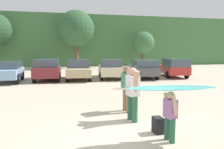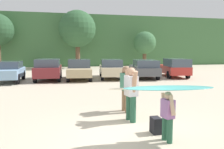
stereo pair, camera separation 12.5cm
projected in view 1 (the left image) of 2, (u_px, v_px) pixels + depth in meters
The scene contains 16 objects.
ground_plane at pixel (135, 136), 6.03m from camera, with size 120.00×120.00×0.00m, color beige.
hillside_ridge at pixel (70, 42), 37.18m from camera, with size 108.00×12.00×7.39m, color #427042.
tree_right at pixel (76, 29), 28.80m from camera, with size 4.73×4.73×7.41m.
tree_ridge_back at pixel (143, 43), 30.86m from camera, with size 3.06×3.06×4.86m.
parked_car_sky_blue at pixel (8, 71), 16.25m from camera, with size 1.80×3.97×1.49m.
parked_car_maroon at pixel (47, 69), 17.23m from camera, with size 2.00×4.09×1.64m.
parked_car_tan at pixel (79, 69), 17.72m from camera, with size 2.14×4.30×1.59m.
parked_car_champagne at pixel (110, 68), 18.51m from camera, with size 2.33×4.66×1.56m.
parked_car_dark_gray at pixel (143, 68), 18.69m from camera, with size 2.63×4.86×1.52m.
parked_car_red at pixel (173, 67), 19.41m from camera, with size 2.42×4.53×1.60m.
person_adult at pixel (133, 91), 7.24m from camera, with size 0.38×0.81×1.74m.
person_child at pixel (170, 113), 5.63m from camera, with size 0.27×0.58×1.27m.
person_companion at pixel (127, 86), 8.35m from camera, with size 0.37×0.71×1.71m.
surfboard_cream at pixel (136, 88), 7.27m from camera, with size 1.78×0.62×0.15m.
surfboard_teal at pixel (172, 88), 5.43m from camera, with size 2.30×0.92×0.07m.
backpack_dropped at pixel (158, 125), 6.23m from camera, with size 0.24×0.34×0.45m.
Camera 1 is at (-1.94, -5.52, 2.28)m, focal length 36.11 mm.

